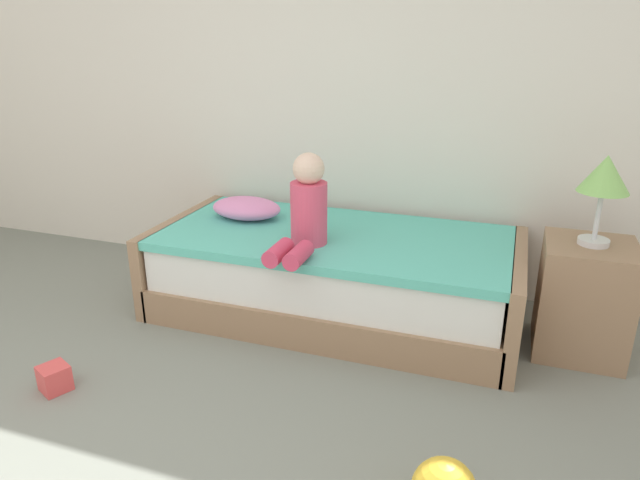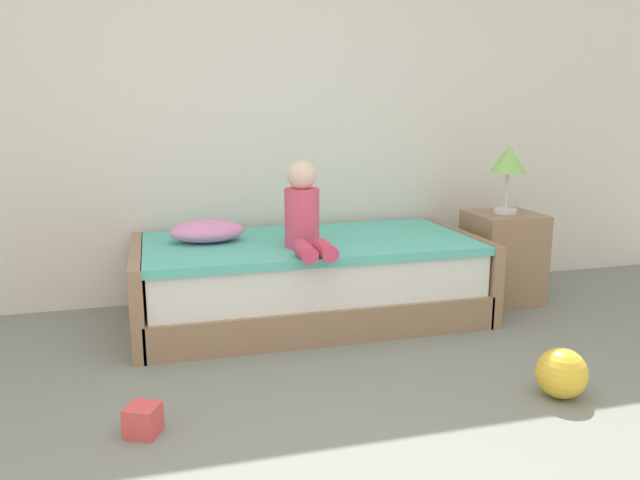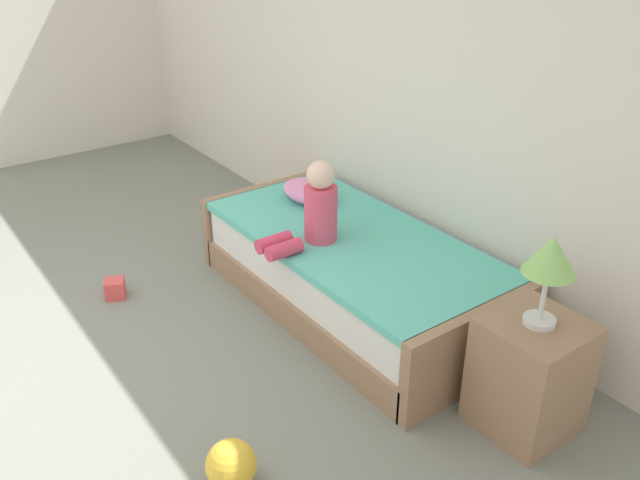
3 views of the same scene
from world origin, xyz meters
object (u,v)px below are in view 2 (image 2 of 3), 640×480
at_px(bed, 309,280).
at_px(toy_ball, 562,373).
at_px(table_lamp, 508,163).
at_px(nightstand, 502,257).
at_px(pillow, 207,231).
at_px(toy_block, 143,420).
at_px(child_figure, 304,213).

xyz_separation_m(bed, toy_ball, (0.84, -1.35, -0.13)).
xyz_separation_m(bed, table_lamp, (1.35, 0.01, 0.69)).
relative_size(nightstand, toy_ball, 2.61).
relative_size(nightstand, pillow, 1.36).
distance_m(nightstand, toy_ball, 1.47).
xyz_separation_m(nightstand, toy_block, (-2.35, -1.20, -0.24)).
distance_m(nightstand, toy_block, 2.65).
height_order(pillow, toy_block, pillow).
relative_size(child_figure, pillow, 1.16).
bearing_deg(nightstand, child_figure, -170.50).
relative_size(table_lamp, pillow, 1.02).
xyz_separation_m(pillow, toy_ball, (1.44, -1.45, -0.45)).
height_order(child_figure, pillow, child_figure).
height_order(bed, toy_ball, bed).
relative_size(bed, table_lamp, 4.69).
bearing_deg(toy_ball, toy_block, 175.08).
xyz_separation_m(table_lamp, child_figure, (-1.44, -0.24, -0.23)).
relative_size(nightstand, child_figure, 1.18).
relative_size(nightstand, toy_block, 4.81).
relative_size(bed, toy_block, 16.92).
bearing_deg(toy_ball, nightstand, 69.34).
relative_size(nightstand, table_lamp, 1.33).
bearing_deg(nightstand, table_lamp, 0.00).
distance_m(table_lamp, child_figure, 1.48).
bearing_deg(toy_block, nightstand, 27.16).
bearing_deg(child_figure, nightstand, 9.50).
distance_m(child_figure, pillow, 0.63).
bearing_deg(child_figure, toy_ball, -50.49).
height_order(child_figure, toy_ball, child_figure).
height_order(table_lamp, toy_ball, table_lamp).
xyz_separation_m(bed, nightstand, (1.35, 0.01, 0.05)).
height_order(pillow, toy_ball, pillow).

